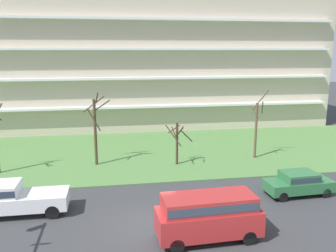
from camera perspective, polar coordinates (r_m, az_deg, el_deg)
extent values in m
plane|color=#38383A|center=(20.23, -3.08, -15.53)|extent=(160.00, 160.00, 0.00)
cube|color=#547F42|center=(33.22, -5.76, -4.29)|extent=(80.00, 16.00, 0.08)
cube|color=beige|center=(46.55, -7.16, 10.20)|extent=(49.57, 13.33, 15.81)
cube|color=white|center=(39.91, -6.56, 3.06)|extent=(47.59, 0.90, 0.24)
cube|color=white|center=(39.54, -6.67, 7.59)|extent=(47.59, 0.90, 0.24)
cube|color=white|center=(39.42, -6.79, 12.18)|extent=(47.59, 0.90, 0.24)
cube|color=white|center=(39.56, -6.90, 16.76)|extent=(47.59, 0.90, 0.24)
cylinder|color=#4C3828|center=(29.53, -11.59, -1.09)|extent=(0.24, 0.24, 5.53)
cylinder|color=#4C3828|center=(29.11, -11.35, 4.47)|extent=(0.32, 0.60, 0.89)
cylinder|color=#4C3828|center=(29.96, -11.82, 3.46)|extent=(1.77, 0.22, 1.34)
cylinder|color=#4C3828|center=(29.73, -10.55, 3.25)|extent=(1.37, 1.33, 1.10)
cylinder|color=#4C3828|center=(28.83, -11.79, 0.97)|extent=(1.05, 0.19, 1.85)
cylinder|color=#423023|center=(29.27, 1.45, -2.93)|extent=(0.20, 0.20, 3.58)
cylinder|color=#423023|center=(29.24, 1.98, -0.86)|extent=(0.46, 0.71, 0.77)
cylinder|color=#423023|center=(29.44, 0.99, -0.47)|extent=(1.08, 0.40, 0.61)
cylinder|color=#423023|center=(28.63, 3.01, -1.63)|extent=(1.30, 1.45, 1.33)
cylinder|color=#423023|center=(29.34, 1.86, -0.92)|extent=(0.67, 0.64, 1.04)
cylinder|color=#423023|center=(28.84, 0.95, -1.02)|extent=(0.36, 0.67, 0.88)
cylinder|color=#423023|center=(28.45, 0.86, -1.56)|extent=(1.22, 0.93, 1.66)
cylinder|color=brown|center=(31.82, 13.92, -0.77)|extent=(0.21, 0.21, 4.97)
cylinder|color=brown|center=(31.95, 14.65, 4.08)|extent=(0.99, 1.09, 1.79)
cylinder|color=brown|center=(31.16, 13.82, 2.12)|extent=(0.65, 0.64, 1.00)
cylinder|color=brown|center=(31.46, 14.91, 2.89)|extent=(0.44, 0.92, 1.17)
cube|color=#2D6B3D|center=(25.18, 20.17, -8.91)|extent=(4.48, 2.02, 0.70)
cube|color=#2D6B3D|center=(24.97, 20.28, -7.56)|extent=(2.28, 1.76, 0.55)
cube|color=#2D3847|center=(24.97, 20.28, -7.56)|extent=(2.24, 1.80, 0.30)
cylinder|color=black|center=(23.92, 17.95, -10.77)|extent=(0.65, 0.25, 0.64)
cylinder|color=black|center=(25.18, 16.14, -9.48)|extent=(0.65, 0.25, 0.64)
cylinder|color=black|center=(25.54, 24.03, -9.77)|extent=(0.65, 0.25, 0.64)
cylinder|color=black|center=(26.73, 22.04, -8.63)|extent=(0.65, 0.25, 0.64)
cube|color=white|center=(22.68, -22.60, -11.03)|extent=(5.40, 2.01, 0.85)
cube|color=white|center=(22.64, -25.00, -9.18)|extent=(1.80, 1.84, 0.70)
cube|color=#2D3847|center=(22.64, -25.00, -9.18)|extent=(1.77, 1.88, 0.38)
cylinder|color=black|center=(21.68, -18.06, -12.99)|extent=(0.80, 0.22, 0.80)
cylinder|color=black|center=(23.29, -17.41, -11.16)|extent=(0.80, 0.22, 0.80)
cube|color=#B22828|center=(18.51, 6.47, -14.95)|extent=(5.28, 2.21, 1.25)
cube|color=#B22828|center=(18.08, 6.55, -12.12)|extent=(4.67, 2.03, 0.75)
cube|color=#2D3847|center=(18.08, 6.55, -12.12)|extent=(4.58, 2.06, 0.41)
cylinder|color=black|center=(20.11, 10.72, -14.76)|extent=(0.73, 0.25, 0.72)
cylinder|color=black|center=(18.68, 12.87, -17.09)|extent=(0.73, 0.25, 0.72)
cylinder|color=black|center=(19.13, 0.17, -16.02)|extent=(0.73, 0.25, 0.72)
cylinder|color=black|center=(17.62, 1.42, -18.68)|extent=(0.73, 0.25, 0.72)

